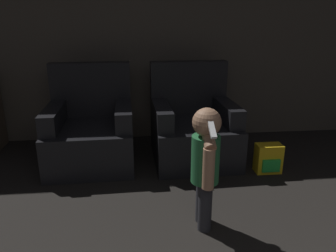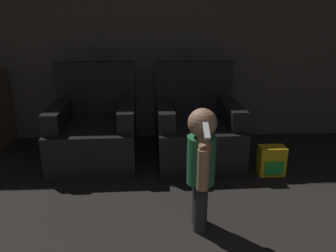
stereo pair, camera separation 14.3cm
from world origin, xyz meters
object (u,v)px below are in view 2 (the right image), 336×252
object	(u,v)px
toy_backpack	(271,161)
person_toddler	(201,160)
armchair_left	(95,130)
armchair_right	(196,128)

from	to	relation	value
toy_backpack	person_toddler	bearing A→B (deg)	-135.29
armchair_left	person_toddler	size ratio (longest dim) A/B	1.12
armchair_right	toy_backpack	xyz separation A→B (m)	(0.69, -0.46, -0.19)
armchair_right	person_toddler	bearing A→B (deg)	-97.94
armchair_right	armchair_left	bearing A→B (deg)	178.25
armchair_left	armchair_right	distance (m)	1.09
armchair_left	armchair_right	xyz separation A→B (m)	(1.09, -0.00, 0.00)
armchair_right	person_toddler	size ratio (longest dim) A/B	1.12
person_toddler	toy_backpack	bearing A→B (deg)	136.65
armchair_left	person_toddler	xyz separation A→B (m)	(0.95, -1.27, 0.20)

